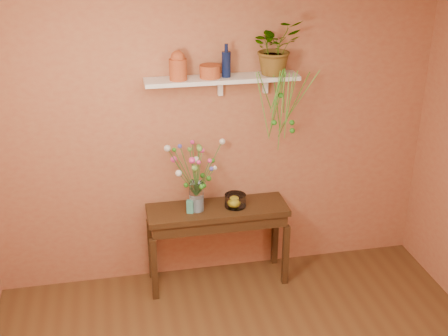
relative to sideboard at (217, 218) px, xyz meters
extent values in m
plane|color=silver|center=(0.01, -1.78, 2.04)|extent=(4.00, 4.00, 0.00)
cube|color=#AD7249|center=(0.01, 0.22, 0.69)|extent=(4.00, 0.04, 2.70)
cube|color=#3E2714|center=(0.00, 0.00, 0.08)|extent=(1.26, 0.41, 0.05)
cube|color=#3E2714|center=(0.00, 0.00, 0.00)|extent=(1.21, 0.37, 0.11)
cube|color=#3E2714|center=(-0.60, -0.18, -0.35)|extent=(0.05, 0.05, 0.60)
cube|color=#3E2714|center=(0.60, -0.18, -0.35)|extent=(0.05, 0.05, 0.60)
cube|color=#3E2714|center=(-0.60, 0.18, -0.35)|extent=(0.05, 0.05, 0.60)
cube|color=#3E2714|center=(0.60, 0.18, -0.35)|extent=(0.05, 0.05, 0.60)
cube|color=white|center=(0.06, 0.09, 1.26)|extent=(1.30, 0.24, 0.04)
cube|color=white|center=(0.06, 0.19, 1.17)|extent=(0.04, 0.05, 0.15)
cube|color=white|center=(0.46, 0.19, 1.17)|extent=(0.04, 0.05, 0.15)
cylinder|color=#9F5326|center=(-0.31, 0.07, 1.37)|extent=(0.16, 0.16, 0.17)
sphere|color=#9F5326|center=(-0.31, 0.07, 1.47)|extent=(0.12, 0.12, 0.12)
cylinder|color=#9F5326|center=(-0.04, 0.09, 1.34)|extent=(0.20, 0.20, 0.11)
cylinder|color=#0A1436|center=(0.10, 0.09, 1.39)|extent=(0.08, 0.08, 0.21)
cylinder|color=#0A1436|center=(0.10, 0.09, 1.53)|extent=(0.03, 0.03, 0.06)
imported|color=#28711A|center=(0.52, 0.10, 1.51)|extent=(0.49, 0.45, 0.46)
cylinder|color=#28711A|center=(0.52, 0.01, 1.08)|extent=(0.10, 0.04, 0.57)
cylinder|color=#52A836|center=(0.50, -0.04, 1.10)|extent=(0.06, 0.12, 0.53)
cylinder|color=#52A836|center=(0.55, -0.05, 0.99)|extent=(0.03, 0.20, 0.76)
cylinder|color=#28711A|center=(0.39, -0.06, 1.19)|extent=(0.15, 0.10, 0.35)
cylinder|color=#52A836|center=(0.60, -0.10, 1.12)|extent=(0.02, 0.19, 0.48)
cylinder|color=#52A836|center=(0.63, -0.06, 1.14)|extent=(0.04, 0.14, 0.44)
cylinder|color=#28711A|center=(0.50, -0.08, 1.05)|extent=(0.07, 0.24, 0.63)
cylinder|color=#52A836|center=(0.53, -0.02, 1.15)|extent=(0.07, 0.09, 0.42)
cylinder|color=#52A836|center=(0.58, -0.10, 1.05)|extent=(0.04, 0.17, 0.63)
cylinder|color=#28711A|center=(0.58, 0.00, 1.16)|extent=(0.04, 0.06, 0.41)
cylinder|color=#52A836|center=(0.38, -0.06, 1.05)|extent=(0.17, 0.12, 0.63)
cylinder|color=#52A836|center=(0.49, -0.05, 1.12)|extent=(0.04, 0.12, 0.49)
cylinder|color=#28711A|center=(0.64, -0.07, 1.04)|extent=(0.17, 0.28, 0.64)
cylinder|color=#52A836|center=(0.69, -0.05, 1.07)|extent=(0.27, 0.22, 0.58)
cylinder|color=#52A836|center=(0.50, -0.04, 1.17)|extent=(0.09, 0.06, 0.39)
cylinder|color=#28711A|center=(0.50, -0.06, 1.19)|extent=(0.06, 0.11, 0.34)
sphere|color=#28711A|center=(0.47, -0.09, 0.91)|extent=(0.05, 0.05, 0.05)
sphere|color=#28711A|center=(0.65, -0.04, 0.89)|extent=(0.05, 0.05, 0.05)
sphere|color=#28711A|center=(0.64, -0.08, 0.83)|extent=(0.05, 0.05, 0.05)
sphere|color=#28711A|center=(0.54, -0.02, 1.13)|extent=(0.05, 0.05, 0.05)
cylinder|color=white|center=(-0.19, -0.01, 0.25)|extent=(0.13, 0.13, 0.27)
cylinder|color=silver|center=(-0.19, -0.01, 0.18)|extent=(0.12, 0.12, 0.13)
cylinder|color=#386B28|center=(-0.18, -0.06, 0.44)|extent=(0.02, 0.10, 0.35)
sphere|color=#D93386|center=(-0.18, -0.10, 0.61)|extent=(0.04, 0.04, 0.04)
cylinder|color=#386B28|center=(-0.18, -0.07, 0.51)|extent=(0.02, 0.13, 0.48)
sphere|color=olive|center=(-0.17, -0.13, 0.74)|extent=(0.05, 0.05, 0.05)
cylinder|color=#386B28|center=(-0.13, -0.09, 0.42)|extent=(0.11, 0.16, 0.31)
sphere|color=#484CB4|center=(-0.08, -0.16, 0.57)|extent=(0.04, 0.04, 0.04)
cylinder|color=#386B28|center=(-0.14, -0.05, 0.44)|extent=(0.11, 0.09, 0.35)
sphere|color=#D93386|center=(-0.08, -0.09, 0.61)|extent=(0.04, 0.04, 0.04)
cylinder|color=#386B28|center=(-0.11, -0.03, 0.39)|extent=(0.17, 0.04, 0.26)
sphere|color=silver|center=(-0.03, -0.04, 0.52)|extent=(0.04, 0.04, 0.04)
cylinder|color=#386B28|center=(-0.11, 0.01, 0.41)|extent=(0.16, 0.06, 0.29)
sphere|color=#28711A|center=(-0.03, 0.04, 0.55)|extent=(0.04, 0.04, 0.04)
cylinder|color=#386B28|center=(-0.06, 0.04, 0.49)|extent=(0.26, 0.11, 0.45)
sphere|color=silver|center=(0.06, 0.09, 0.71)|extent=(0.05, 0.05, 0.05)
cylinder|color=#386B28|center=(-0.15, 0.04, 0.45)|extent=(0.08, 0.10, 0.38)
sphere|color=#D93386|center=(-0.12, 0.08, 0.64)|extent=(0.04, 0.04, 0.04)
cylinder|color=#386B28|center=(-0.16, 0.08, 0.45)|extent=(0.06, 0.20, 0.38)
sphere|color=olive|center=(-0.13, 0.18, 0.64)|extent=(0.05, 0.05, 0.05)
cylinder|color=#386B28|center=(-0.18, 0.03, 0.42)|extent=(0.02, 0.09, 0.30)
sphere|color=silver|center=(-0.17, 0.07, 0.56)|extent=(0.05, 0.05, 0.05)
cylinder|color=#386B28|center=(-0.19, 0.06, 0.49)|extent=(0.01, 0.15, 0.44)
sphere|color=#D93386|center=(-0.20, 0.13, 0.70)|extent=(0.04, 0.04, 0.04)
cylinder|color=#386B28|center=(-0.21, 0.05, 0.46)|extent=(0.04, 0.12, 0.39)
sphere|color=olive|center=(-0.22, 0.10, 0.65)|extent=(0.04, 0.04, 0.04)
cylinder|color=#386B28|center=(-0.25, 0.03, 0.48)|extent=(0.13, 0.10, 0.43)
sphere|color=#484CB4|center=(-0.31, 0.08, 0.70)|extent=(0.04, 0.04, 0.04)
cylinder|color=#386B28|center=(-0.28, 0.03, 0.42)|extent=(0.18, 0.09, 0.32)
sphere|color=#D93386|center=(-0.37, 0.07, 0.58)|extent=(0.06, 0.06, 0.06)
cylinder|color=#386B28|center=(-0.31, 0.02, 0.48)|extent=(0.24, 0.07, 0.44)
sphere|color=silver|center=(-0.42, 0.05, 0.70)|extent=(0.06, 0.06, 0.06)
cylinder|color=#386B28|center=(-0.28, -0.03, 0.49)|extent=(0.19, 0.05, 0.46)
sphere|color=#28711A|center=(-0.38, -0.06, 0.72)|extent=(0.04, 0.04, 0.04)
cylinder|color=#386B28|center=(-0.27, -0.07, 0.40)|extent=(0.16, 0.12, 0.27)
sphere|color=silver|center=(-0.35, -0.12, 0.53)|extent=(0.06, 0.06, 0.06)
cylinder|color=#386B28|center=(-0.21, -0.06, 0.45)|extent=(0.05, 0.10, 0.37)
sphere|color=#D93386|center=(-0.23, -0.11, 0.63)|extent=(0.06, 0.06, 0.06)
cylinder|color=#386B28|center=(-0.21, -0.11, 0.43)|extent=(0.04, 0.20, 0.34)
sphere|color=olive|center=(-0.23, -0.21, 0.60)|extent=(0.05, 0.05, 0.05)
sphere|color=#28711A|center=(-0.16, -0.11, 0.38)|extent=(0.05, 0.05, 0.05)
sphere|color=#28711A|center=(-0.08, -0.04, 0.42)|extent=(0.05, 0.05, 0.05)
sphere|color=#28711A|center=(-0.13, -0.06, 0.37)|extent=(0.05, 0.05, 0.05)
sphere|color=#28711A|center=(-0.12, 0.05, 0.41)|extent=(0.05, 0.05, 0.05)
sphere|color=#28711A|center=(-0.28, -0.02, 0.37)|extent=(0.05, 0.05, 0.05)
sphere|color=#28711A|center=(-0.21, 0.10, 0.34)|extent=(0.05, 0.05, 0.05)
cylinder|color=white|center=(0.16, -0.01, 0.17)|extent=(0.19, 0.19, 0.11)
cylinder|color=white|center=(0.16, -0.01, 0.12)|extent=(0.19, 0.19, 0.01)
sphere|color=yellow|center=(0.15, -0.02, 0.16)|extent=(0.08, 0.08, 0.08)
cube|color=teal|center=(-0.25, -0.05, 0.17)|extent=(0.07, 0.06, 0.12)
camera|label=1|loc=(-0.86, -4.53, 2.52)|focal=46.40mm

